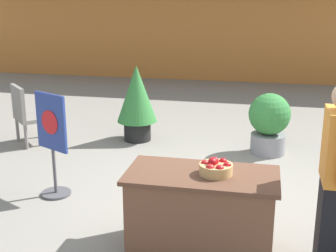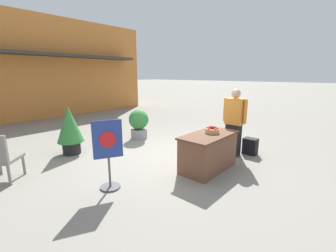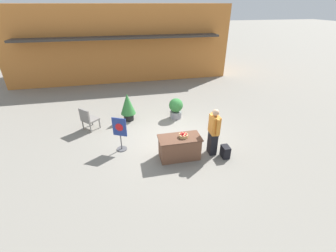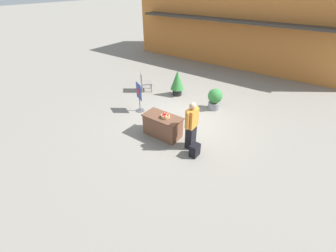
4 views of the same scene
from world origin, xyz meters
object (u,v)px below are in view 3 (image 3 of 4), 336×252
(patio_chair, at_px, (88,118))
(display_table, at_px, (179,147))
(apple_basket, at_px, (183,135))
(potted_plant_near_left, at_px, (176,108))
(backpack, at_px, (225,152))
(person_visitor, at_px, (214,132))
(poster_board, at_px, (120,134))
(potted_plant_near_right, at_px, (128,106))

(patio_chair, bearing_deg, display_table, -84.34)
(apple_basket, distance_m, potted_plant_near_left, 3.00)
(apple_basket, distance_m, patio_chair, 4.20)
(apple_basket, bearing_deg, backpack, -12.85)
(person_visitor, bearing_deg, apple_basket, -0.10)
(display_table, bearing_deg, person_visitor, -0.07)
(poster_board, height_order, patio_chair, poster_board)
(apple_basket, distance_m, backpack, 1.57)
(backpack, distance_m, potted_plant_near_right, 4.64)
(poster_board, bearing_deg, display_table, 91.80)
(potted_plant_near_left, distance_m, potted_plant_near_right, 2.13)
(potted_plant_near_left, bearing_deg, display_table, -101.76)
(display_table, height_order, patio_chair, patio_chair)
(display_table, xyz_separation_m, potted_plant_near_right, (-1.50, 3.17, 0.30))
(apple_basket, distance_m, person_visitor, 1.05)
(person_visitor, relative_size, potted_plant_near_right, 1.34)
(poster_board, bearing_deg, patio_chair, -117.60)
(person_visitor, relative_size, poster_board, 1.33)
(display_table, height_order, backpack, display_table)
(potted_plant_near_left, bearing_deg, apple_basket, -99.44)
(apple_basket, height_order, backpack, apple_basket)
(poster_board, bearing_deg, potted_plant_near_right, -163.12)
(backpack, relative_size, potted_plant_near_right, 0.34)
(poster_board, bearing_deg, backpack, 97.41)
(poster_board, xyz_separation_m, patio_chair, (-1.25, 1.74, -0.13))
(poster_board, distance_m, potted_plant_near_left, 3.25)
(display_table, distance_m, potted_plant_near_left, 3.01)
(display_table, distance_m, potted_plant_near_right, 3.52)
(apple_basket, height_order, potted_plant_near_right, potted_plant_near_right)
(apple_basket, height_order, poster_board, poster_board)
(display_table, bearing_deg, patio_chair, 140.21)
(potted_plant_near_left, bearing_deg, patio_chair, -175.09)
(potted_plant_near_left, bearing_deg, potted_plant_near_right, 173.90)
(potted_plant_near_right, bearing_deg, person_visitor, -49.87)
(backpack, bearing_deg, poster_board, 160.68)
(poster_board, height_order, potted_plant_near_left, poster_board)
(potted_plant_near_right, bearing_deg, display_table, -64.63)
(apple_basket, bearing_deg, person_visitor, -0.17)
(display_table, xyz_separation_m, patio_chair, (-3.14, 2.62, 0.13))
(potted_plant_near_left, height_order, potted_plant_near_right, potted_plant_near_right)
(apple_basket, bearing_deg, potted_plant_near_right, 117.18)
(backpack, bearing_deg, person_visitor, 138.36)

